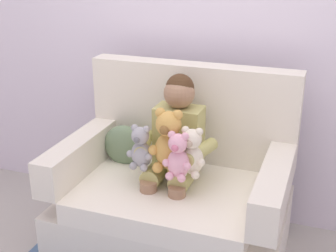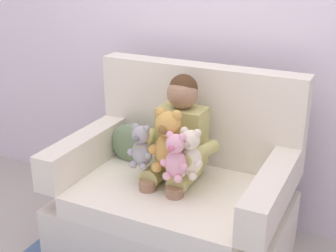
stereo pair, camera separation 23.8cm
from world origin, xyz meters
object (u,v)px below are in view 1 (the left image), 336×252
object	(u,v)px
seated_child	(175,143)
plush_honey	(169,142)
plush_grey	(141,148)
plush_pink	(178,157)
throw_pillow	(125,146)
armchair	(175,200)
plush_cream	(192,153)

from	to	relation	value
seated_child	plush_honey	distance (m)	0.14
plush_honey	plush_grey	bearing A→B (deg)	-152.54
plush_pink	throw_pillow	bearing A→B (deg)	124.12
armchair	throw_pillow	world-z (taller)	armchair
armchair	plush_pink	world-z (taller)	armchair
armchair	plush_cream	world-z (taller)	armchair
armchair	plush_honey	xyz separation A→B (m)	(-0.00, -0.11, 0.41)
plush_cream	plush_grey	distance (m)	0.28
armchair	throw_pillow	size ratio (longest dim) A/B	4.77
seated_child	plush_cream	xyz separation A→B (m)	(0.14, -0.14, 0.02)
seated_child	throw_pillow	world-z (taller)	seated_child
plush_pink	seated_child	bearing A→B (deg)	91.26
plush_honey	plush_pink	bearing A→B (deg)	-25.70
plush_grey	armchair	bearing A→B (deg)	64.12
plush_pink	plush_honey	world-z (taller)	plush_honey
plush_cream	throw_pillow	world-z (taller)	plush_cream
armchair	seated_child	world-z (taller)	armchair
armchair	throw_pillow	xyz separation A→B (m)	(-0.36, 0.11, 0.24)
seated_child	plush_honey	size ratio (longest dim) A/B	2.41
seated_child	plush_cream	bearing A→B (deg)	-50.79
plush_pink	throw_pillow	world-z (taller)	plush_pink
armchair	seated_child	bearing A→B (deg)	125.22
plush_pink	armchair	bearing A→B (deg)	90.16
plush_cream	plush_pink	bearing A→B (deg)	-131.40
seated_child	plush_honey	xyz separation A→B (m)	(0.01, -0.13, 0.06)
seated_child	plush_grey	world-z (taller)	seated_child
plush_pink	plush_honey	xyz separation A→B (m)	(-0.08, 0.07, 0.04)
plush_cream	throw_pillow	bearing A→B (deg)	155.76
plush_pink	throw_pillow	xyz separation A→B (m)	(-0.43, 0.29, -0.13)
armchair	throw_pillow	distance (m)	0.45
plush_cream	plush_honey	size ratio (longest dim) A/B	0.77
armchair	plush_pink	distance (m)	0.42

